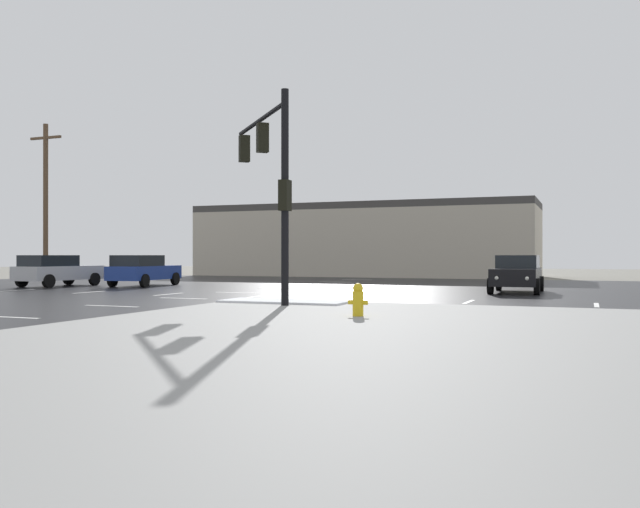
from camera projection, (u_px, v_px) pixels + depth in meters
name	position (u px, v px, depth m)	size (l,w,h in m)	color
ground_plane	(212.00, 296.00, 26.43)	(120.00, 120.00, 0.00)	slate
road_asphalt	(212.00, 296.00, 26.43)	(44.00, 44.00, 0.02)	black
sidewalk_corner	(473.00, 350.00, 10.86)	(18.00, 18.00, 0.14)	gray
snow_strip_curbside	(285.00, 301.00, 20.87)	(4.00, 1.60, 0.06)	white
lane_markings	(221.00, 298.00, 24.71)	(36.15, 36.15, 0.01)	silver
traffic_signal_mast	(271.00, 168.00, 20.91)	(3.78, 4.18, 6.30)	black
fire_hydrant	(358.00, 300.00, 16.15)	(0.48, 0.26, 0.79)	gold
strip_building_background	(364.00, 241.00, 51.30)	(25.41, 8.00, 5.42)	#BCB29E
sedan_blue	(143.00, 270.00, 34.46)	(2.35, 4.66, 1.58)	navy
sedan_silver	(56.00, 270.00, 34.05)	(2.21, 4.61, 1.58)	#B7BABF
sedan_black	(517.00, 273.00, 28.57)	(2.06, 4.55, 1.58)	black
utility_pole_far	(46.00, 200.00, 39.06)	(2.20, 0.28, 9.23)	brown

